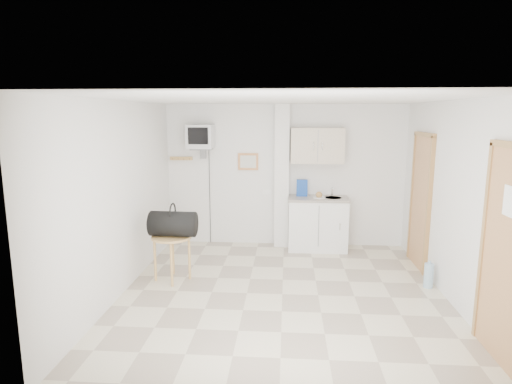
# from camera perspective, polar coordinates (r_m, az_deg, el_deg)

# --- Properties ---
(ground) EXTENTS (4.50, 4.50, 0.00)m
(ground) POSITION_cam_1_polar(r_m,az_deg,el_deg) (5.77, 3.53, -13.44)
(ground) COLOR beige
(ground) RESTS_ON ground
(room_envelope) EXTENTS (4.24, 4.54, 2.55)m
(room_envelope) POSITION_cam_1_polar(r_m,az_deg,el_deg) (5.44, 6.25, 1.94)
(room_envelope) COLOR white
(room_envelope) RESTS_ON ground
(kitchenette) EXTENTS (1.03, 0.58, 2.10)m
(kitchenette) POSITION_cam_1_polar(r_m,az_deg,el_deg) (7.47, 8.19, -1.55)
(kitchenette) COLOR white
(kitchenette) RESTS_ON ground
(crt_television) EXTENTS (0.44, 0.45, 2.15)m
(crt_television) POSITION_cam_1_polar(r_m,az_deg,el_deg) (7.47, -7.39, 7.24)
(crt_television) COLOR slate
(crt_television) RESTS_ON ground
(round_table) EXTENTS (0.56, 0.56, 0.65)m
(round_table) POSITION_cam_1_polar(r_m,az_deg,el_deg) (6.16, -11.17, -6.65)
(round_table) COLOR #AE814E
(round_table) RESTS_ON ground
(duffel_bag) EXTENTS (0.65, 0.38, 0.47)m
(duffel_bag) POSITION_cam_1_polar(r_m,az_deg,el_deg) (6.08, -11.00, -4.16)
(duffel_bag) COLOR black
(duffel_bag) RESTS_ON round_table
(water_bottle) EXTENTS (0.13, 0.13, 0.38)m
(water_bottle) POSITION_cam_1_polar(r_m,az_deg,el_deg) (6.36, 22.03, -10.27)
(water_bottle) COLOR #97BAD1
(water_bottle) RESTS_ON ground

